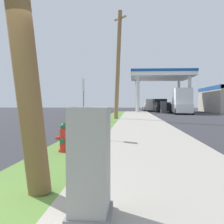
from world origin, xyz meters
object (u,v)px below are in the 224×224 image
fire_hydrant_third (115,112)px  street_sign_post (83,96)px  fire_hydrant_nearest (64,139)px  truck_silver_at_far_bay (151,106)px  fire_hydrant_second (107,117)px  truck_black_at_forecourt (161,106)px  truck_white_on_apron (182,102)px  car_tan_by_near_pump (149,107)px  utility_pole_midground (118,64)px  utility_cabinet (90,166)px

fire_hydrant_third → street_sign_post: 18.91m
fire_hydrant_nearest → street_sign_post: (0.00, 3.03, 1.19)m
street_sign_post → truck_silver_at_far_bay: bearing=82.5°
fire_hydrant_second → truck_black_at_forecourt: 25.13m
truck_black_at_forecourt → fire_hydrant_second: bearing=-103.8°
truck_white_on_apron → fire_hydrant_nearest: bearing=-105.3°
fire_hydrant_third → car_tan_by_near_pump: 21.90m
fire_hydrant_second → utility_pole_midground: bearing=81.2°
fire_hydrant_second → truck_white_on_apron: bearing=65.3°
fire_hydrant_nearest → truck_silver_at_far_bay: (4.84, 39.83, 0.47)m
fire_hydrant_nearest → truck_white_on_apron: bearing=74.7°
car_tan_by_near_pump → truck_black_at_forecourt: size_ratio=0.83×
car_tan_by_near_pump → truck_black_at_forecourt: bearing=-79.6°
fire_hydrant_third → car_tan_by_near_pump: bearing=77.6°
fire_hydrant_third → truck_white_on_apron: size_ratio=0.11×
fire_hydrant_third → truck_black_at_forecourt: 15.58m
fire_hydrant_second → truck_black_at_forecourt: bearing=76.2°
truck_black_at_forecourt → truck_silver_at_far_bay: same height
fire_hydrant_second → utility_cabinet: bearing=-85.7°
utility_pole_midground → truck_white_on_apron: (7.23, 13.30, -2.93)m
fire_hydrant_nearest → fire_hydrant_second: same height
street_sign_post → truck_black_at_forecourt: bearing=79.7°
fire_hydrant_second → street_sign_post: street_sign_post is taller
fire_hydrant_third → truck_white_on_apron: 10.52m
fire_hydrant_third → truck_black_at_forecourt: (5.98, 14.38, 0.47)m
fire_hydrant_second → truck_silver_at_far_bay: bearing=80.3°
car_tan_by_near_pump → fire_hydrant_nearest: bearing=-96.3°
utility_pole_midground → truck_white_on_apron: utility_pole_midground is taller
truck_black_at_forecourt → utility_cabinet: bearing=-96.7°
utility_cabinet → truck_white_on_apron: (6.60, 33.02, 0.81)m
fire_hydrant_nearest → truck_white_on_apron: truck_white_on_apron is taller
fire_hydrant_second → car_tan_by_near_pump: car_tan_by_near_pump is taller
fire_hydrant_third → car_tan_by_near_pump: size_ratio=0.16×
fire_hydrant_second → utility_cabinet: (1.21, -16.02, 0.23)m
utility_pole_midground → truck_silver_at_far_bay: bearing=80.2°
street_sign_post → car_tan_by_near_pump: 40.55m
utility_pole_midground → utility_cabinet: bearing=-88.2°
fire_hydrant_nearest → utility_pole_midground: bearing=87.6°
utility_cabinet → street_sign_post: size_ratio=0.57×
utility_cabinet → truck_white_on_apron: 33.69m
utility_cabinet → utility_pole_midground: bearing=91.8°
car_tan_by_near_pump → truck_silver_at_far_bay: 3.46m
truck_white_on_apron → truck_silver_at_far_bay: truck_white_on_apron is taller
fire_hydrant_second → fire_hydrant_third: same height
fire_hydrant_second → truck_black_at_forecourt: truck_black_at_forecourt is taller
fire_hydrant_third → truck_silver_at_far_bay: truck_silver_at_far_bay is taller
utility_pole_midground → car_tan_by_near_pump: size_ratio=1.83×
fire_hydrant_nearest → truck_black_at_forecourt: 36.78m
truck_black_at_forecourt → truck_silver_at_far_bay: 3.76m
car_tan_by_near_pump → truck_white_on_apron: size_ratio=0.71×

